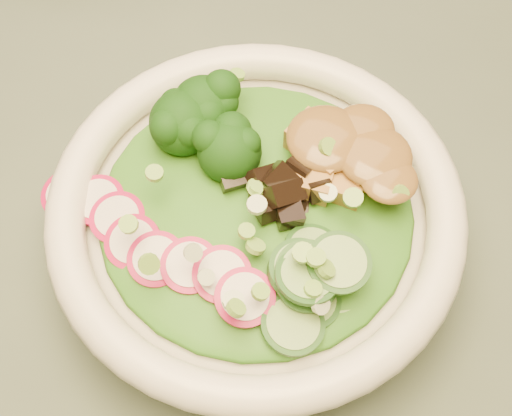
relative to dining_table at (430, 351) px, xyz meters
The scene contains 10 objects.
dining_table is the anchor object (origin of this frame).
salad_bowl 0.20m from the dining_table, 158.64° to the right, with size 0.25×0.25×0.07m.
lettuce_bed 0.22m from the dining_table, 158.64° to the right, with size 0.19×0.19×0.02m, color #286916.
broccoli_florets 0.26m from the dining_table, behind, with size 0.07×0.06×0.04m, color black, non-canonical shape.
radish_slices 0.25m from the dining_table, 145.47° to the right, with size 0.10×0.04×0.02m, color #AA0D3E, non-canonical shape.
cucumber_slices 0.21m from the dining_table, 134.17° to the right, with size 0.06×0.06×0.03m, color #8CB564, non-canonical shape.
mushroom_heap 0.22m from the dining_table, 161.91° to the right, with size 0.06×0.06×0.04m, color black, non-canonical shape.
tofu_cubes 0.21m from the dining_table, behind, with size 0.08×0.05×0.03m, color #A57937, non-canonical shape.
peanut_sauce 0.22m from the dining_table, behind, with size 0.06×0.05×0.01m, color brown.
scallion_garnish 0.23m from the dining_table, 158.64° to the right, with size 0.17×0.17×0.02m, color #77AE3D, non-canonical shape.
Camera 1 is at (-0.01, -0.22, 1.17)m, focal length 50.00 mm.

